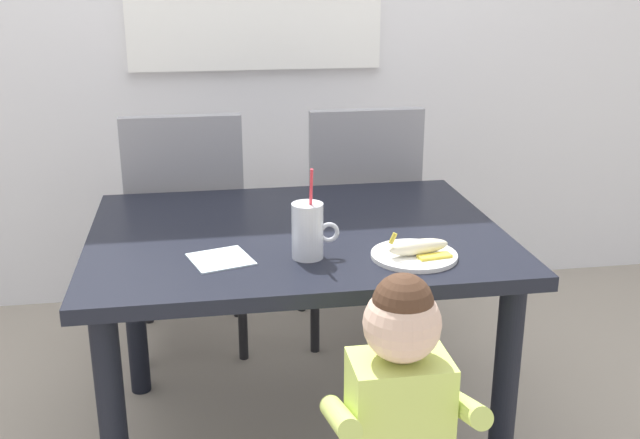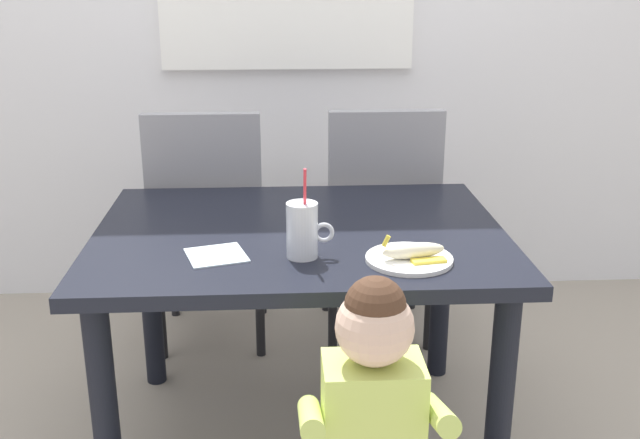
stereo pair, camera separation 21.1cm
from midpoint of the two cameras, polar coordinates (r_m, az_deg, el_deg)
The scene contains 9 objects.
ground_plane at distance 2.54m, azimuth -4.10°, elevation -16.18°, with size 24.00×24.00×0.00m, color #9E9384.
dining_table at distance 2.25m, azimuth -4.46°, elevation -3.30°, with size 1.20×0.91×0.71m.
dining_chair_left at distance 2.89m, azimuth -12.13°, elevation -0.10°, with size 0.44×0.45×0.96m.
dining_chair_right at distance 2.93m, azimuth 0.88°, elevation 0.65°, with size 0.44×0.45×0.96m.
toddler_standing at distance 1.71m, azimuth 2.42°, elevation -13.97°, with size 0.33×0.24×0.84m.
milk_cup at distance 1.98m, azimuth -3.98°, elevation -1.14°, with size 0.13×0.08×0.25m.
snack_plate at distance 2.00m, azimuth 4.16°, elevation -2.79°, with size 0.23×0.23×0.01m, color white.
peeled_banana at distance 1.99m, azimuth 4.54°, elevation -2.19°, with size 0.17×0.12×0.07m.
paper_napkin at distance 2.02m, azimuth -10.54°, elevation -3.03°, with size 0.15×0.15×0.00m, color silver.
Camera 1 is at (-0.27, -2.07, 1.45)m, focal length 42.22 mm.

